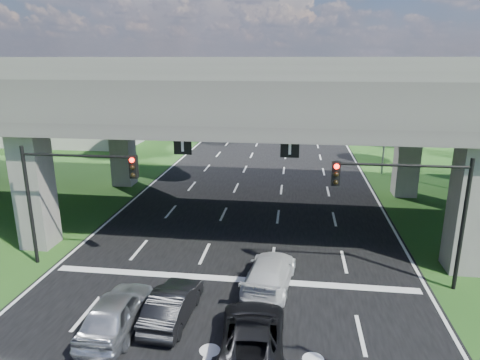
% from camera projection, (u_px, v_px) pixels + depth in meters
% --- Properties ---
extents(ground, '(160.00, 160.00, 0.00)m').
position_uv_depth(ground, '(218.00, 324.00, 16.59)').
color(ground, '#1A3F14').
rests_on(ground, ground).
extents(road, '(18.00, 120.00, 0.03)m').
position_uv_depth(road, '(247.00, 227.00, 26.12)').
color(road, black).
rests_on(road, ground).
extents(overpass, '(80.00, 15.00, 10.00)m').
position_uv_depth(overpass, '(251.00, 93.00, 25.86)').
color(overpass, '#3D3B38').
rests_on(overpass, ground).
extents(warehouse, '(20.00, 10.00, 4.00)m').
position_uv_depth(warehouse, '(61.00, 125.00, 52.65)').
color(warehouse, '#9E9E99').
rests_on(warehouse, ground).
extents(signal_right, '(5.76, 0.54, 6.00)m').
position_uv_depth(signal_right, '(413.00, 198.00, 18.23)').
color(signal_right, black).
rests_on(signal_right, ground).
extents(signal_left, '(5.76, 0.54, 6.00)m').
position_uv_depth(signal_left, '(69.00, 185.00, 20.18)').
color(signal_left, black).
rests_on(signal_left, ground).
extents(streetlight_far, '(3.38, 0.25, 10.00)m').
position_uv_depth(streetlight_far, '(383.00, 108.00, 36.62)').
color(streetlight_far, gray).
rests_on(streetlight_far, ground).
extents(streetlight_beyond, '(3.38, 0.25, 10.00)m').
position_uv_depth(streetlight_beyond, '(358.00, 93.00, 51.88)').
color(streetlight_beyond, gray).
rests_on(streetlight_beyond, ground).
extents(tree_left_near, '(4.50, 4.50, 7.80)m').
position_uv_depth(tree_left_near, '(124.00, 113.00, 41.80)').
color(tree_left_near, black).
rests_on(tree_left_near, ground).
extents(tree_left_mid, '(3.91, 3.90, 6.76)m').
position_uv_depth(tree_left_mid, '(127.00, 110.00, 49.98)').
color(tree_left_mid, black).
rests_on(tree_left_mid, ground).
extents(tree_left_far, '(4.80, 4.80, 8.32)m').
position_uv_depth(tree_left_far, '(178.00, 96.00, 56.85)').
color(tree_left_far, black).
rests_on(tree_left_far, ground).
extents(tree_right_near, '(4.20, 4.20, 7.28)m').
position_uv_depth(tree_right_near, '(406.00, 118.00, 40.44)').
color(tree_right_near, black).
rests_on(tree_right_near, ground).
extents(tree_right_mid, '(3.91, 3.90, 6.76)m').
position_uv_depth(tree_right_mid, '(416.00, 112.00, 47.79)').
color(tree_right_mid, black).
rests_on(tree_right_mid, ground).
extents(tree_right_far, '(4.50, 4.50, 7.80)m').
position_uv_depth(tree_right_far, '(368.00, 99.00, 55.74)').
color(tree_right_far, black).
rests_on(tree_right_far, ground).
extents(car_silver, '(1.81, 4.44, 1.51)m').
position_uv_depth(car_silver, '(117.00, 312.00, 16.03)').
color(car_silver, '#BABDC2').
rests_on(car_silver, road).
extents(car_dark, '(1.61, 4.12, 1.34)m').
position_uv_depth(car_dark, '(173.00, 304.00, 16.67)').
color(car_dark, black).
rests_on(car_dark, road).
extents(car_white, '(2.48, 4.95, 1.38)m').
position_uv_depth(car_white, '(269.00, 273.00, 19.03)').
color(car_white, silver).
rests_on(car_white, road).
extents(car_trailing, '(2.48, 4.91, 1.33)m').
position_uv_depth(car_trailing, '(253.00, 336.00, 14.77)').
color(car_trailing, black).
rests_on(car_trailing, road).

